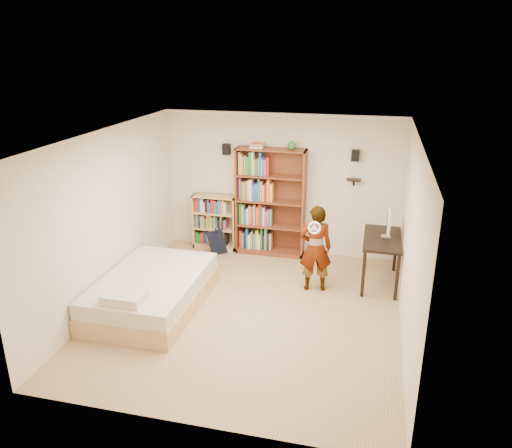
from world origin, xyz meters
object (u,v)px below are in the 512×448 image
at_px(tall_bookshelf, 271,203).
at_px(daybed, 152,288).
at_px(person, 315,248).
at_px(low_bookshelf, 215,222).
at_px(computer_desk, 380,260).

xyz_separation_m(tall_bookshelf, daybed, (-1.34, -2.51, -0.71)).
bearing_deg(daybed, person, 26.53).
distance_m(tall_bookshelf, daybed, 2.93).
distance_m(low_bookshelf, person, 2.56).
height_order(tall_bookshelf, low_bookshelf, tall_bookshelf).
height_order(computer_desk, person, person).
bearing_deg(low_bookshelf, daybed, -94.73).
distance_m(daybed, person, 2.68).
distance_m(tall_bookshelf, computer_desk, 2.34).
xyz_separation_m(low_bookshelf, computer_desk, (3.22, -0.87, -0.12)).
bearing_deg(computer_desk, daybed, -153.99).
bearing_deg(tall_bookshelf, computer_desk, -21.87).
bearing_deg(tall_bookshelf, low_bookshelf, 178.59).
relative_size(tall_bookshelf, computer_desk, 1.69).
height_order(low_bookshelf, daybed, low_bookshelf).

